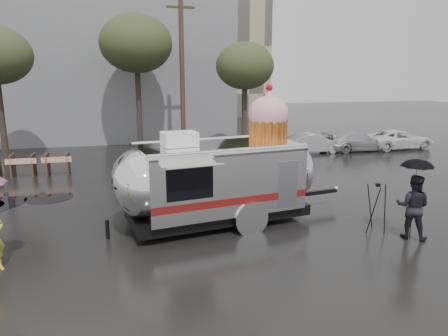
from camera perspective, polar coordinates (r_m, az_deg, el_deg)
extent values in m
plane|color=black|center=(10.64, -7.69, -11.77)|extent=(120.00, 120.00, 0.00)
cylinder|color=black|center=(16.47, -23.68, -3.85)|extent=(1.73, 1.73, 0.01)
cylinder|color=black|center=(16.24, 4.21, -3.02)|extent=(2.44, 2.44, 0.01)
cube|color=slate|center=(33.84, -20.09, 15.49)|extent=(22.00, 12.00, 13.00)
cylinder|color=#473323|center=(23.91, -5.99, 12.86)|extent=(0.28, 0.28, 9.00)
cube|color=#473323|center=(24.23, -6.21, 21.88)|extent=(1.60, 0.12, 0.12)
cylinder|color=#382D26|center=(23.47, -29.31, 7.49)|extent=(0.32, 0.32, 5.85)
cylinder|color=#382D26|center=(24.69, -12.11, 10.03)|extent=(0.32, 0.32, 6.75)
ellipsoid|color=#2E381E|center=(24.75, -12.45, 16.98)|extent=(4.20, 4.20, 3.30)
cylinder|color=#382D26|center=(23.77, 2.94, 8.57)|extent=(0.32, 0.32, 5.40)
ellipsoid|color=#2E381E|center=(23.72, 3.01, 14.36)|extent=(3.36, 3.36, 2.64)
cube|color=#473323|center=(20.63, -27.98, 0.31)|extent=(0.08, 0.80, 1.00)
cube|color=#473323|center=(20.43, -25.53, 0.45)|extent=(0.08, 0.80, 1.00)
cube|color=#E5590C|center=(20.12, -27.05, 0.85)|extent=(1.30, 0.04, 0.25)
cube|color=#473323|center=(20.32, -23.88, 0.54)|extent=(0.08, 0.80, 1.00)
cube|color=#473323|center=(20.19, -21.36, 0.68)|extent=(0.08, 0.80, 1.00)
cube|color=#E5590C|center=(19.84, -22.83, 1.10)|extent=(1.30, 0.04, 0.25)
imported|color=silver|center=(23.37, 5.96, 3.51)|extent=(4.00, 1.80, 1.40)
imported|color=#B2B2B7|center=(24.57, 12.56, 3.72)|extent=(4.00, 1.80, 1.40)
imported|color=#B2B2B7|center=(26.05, 18.48, 3.91)|extent=(4.20, 1.80, 1.44)
imported|color=silver|center=(27.77, 23.72, 4.06)|extent=(4.40, 1.90, 1.50)
cube|color=silver|center=(12.14, -0.91, -1.04)|extent=(5.05, 3.17, 1.94)
ellipsoid|color=silver|center=(13.20, 8.64, -0.08)|extent=(1.97, 2.69, 1.94)
ellipsoid|color=silver|center=(11.49, -11.91, -2.11)|extent=(1.97, 2.69, 1.94)
cube|color=black|center=(12.46, -0.90, -6.09)|extent=(5.64, 2.95, 0.32)
cylinder|color=black|center=(11.72, 3.63, -7.35)|extent=(0.78, 0.35, 0.75)
cylinder|color=black|center=(13.63, -0.57, -4.43)|extent=(0.78, 0.35, 0.75)
cylinder|color=silver|center=(11.57, 3.97, -7.33)|extent=(1.04, 0.26, 1.03)
cube|color=black|center=(14.26, 13.67, -3.35)|extent=(1.29, 0.32, 0.13)
sphere|color=silver|center=(14.63, 15.72, -2.84)|extent=(0.20, 0.20, 0.17)
cylinder|color=black|center=(11.73, -16.32, -8.40)|extent=(0.12, 0.12, 0.54)
cube|color=#61110F|center=(11.18, 1.49, -4.82)|extent=(4.68, 0.75, 0.22)
cube|color=#61110F|center=(13.38, -2.90, -1.91)|extent=(4.68, 0.75, 0.22)
cube|color=black|center=(10.54, -4.85, -2.31)|extent=(1.28, 0.23, 0.86)
cube|color=#AEA7A1|center=(10.17, -4.45, 0.27)|extent=(1.57, 0.76, 0.15)
cube|color=silver|center=(11.87, 9.10, -2.32)|extent=(0.64, 0.13, 1.40)
cube|color=white|center=(11.53, -6.40, 4.14)|extent=(1.06, 0.84, 0.41)
cylinder|color=orange|center=(12.65, 6.33, 5.38)|extent=(1.28, 1.28, 0.65)
ellipsoid|color=#FFB0BC|center=(12.60, 6.39, 7.71)|extent=(1.42, 1.42, 1.12)
cone|color=#FFB0BC|center=(12.56, 6.45, 10.25)|extent=(0.61, 0.61, 0.43)
sphere|color=red|center=(12.55, 6.48, 11.33)|extent=(0.25, 0.25, 0.22)
imported|color=black|center=(12.28, 25.36, -5.02)|extent=(0.97, 0.95, 1.82)
imported|color=black|center=(12.03, 25.81, -0.41)|extent=(1.09, 1.09, 0.74)
cylinder|color=black|center=(12.30, 25.33, -5.40)|extent=(0.02, 0.02, 1.65)
cylinder|color=black|center=(12.48, 22.00, -5.47)|extent=(0.14, 0.31, 1.41)
cylinder|color=black|center=(12.59, 20.12, -5.15)|extent=(0.32, 0.07, 1.41)
cylinder|color=black|center=(12.19, 20.53, -5.76)|extent=(0.21, 0.27, 1.41)
cube|color=black|center=(12.23, 21.14, -2.27)|extent=(0.15, 0.14, 0.10)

